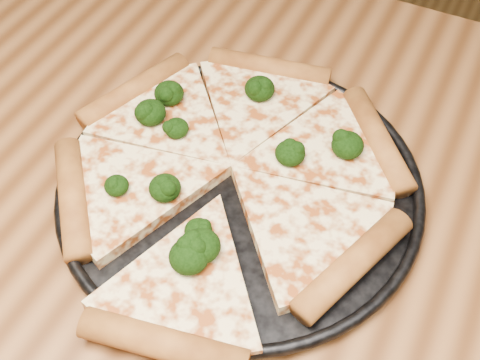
% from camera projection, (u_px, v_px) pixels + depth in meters
% --- Properties ---
extents(dining_table, '(1.20, 0.90, 0.75)m').
position_uv_depth(dining_table, '(229.00, 320.00, 0.60)').
color(dining_table, brown).
rests_on(dining_table, ground).
extents(pizza_pan, '(0.35, 0.35, 0.02)m').
position_uv_depth(pizza_pan, '(240.00, 186.00, 0.58)').
color(pizza_pan, black).
rests_on(pizza_pan, dining_table).
extents(pizza, '(0.35, 0.38, 0.03)m').
position_uv_depth(pizza, '(229.00, 172.00, 0.58)').
color(pizza, '#FFDF9C').
rests_on(pizza, pizza_pan).
extents(broccoli_florets, '(0.22, 0.24, 0.03)m').
position_uv_depth(broccoli_florets, '(213.00, 162.00, 0.57)').
color(broccoli_florets, black).
rests_on(broccoli_florets, pizza).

